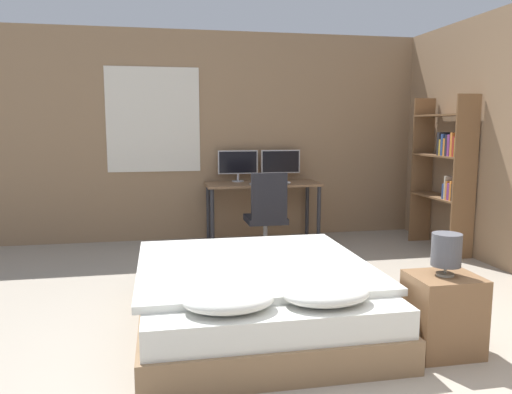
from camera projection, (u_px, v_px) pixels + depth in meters
The scene contains 11 objects.
wall_back at pixel (256, 136), 6.67m from camera, with size 12.00×0.08×2.70m.
bed at pixel (255, 295), 3.76m from camera, with size 1.73×1.99×0.53m.
nightstand at pixel (443, 314), 3.28m from camera, with size 0.44×0.38×0.53m.
bedside_lamp at pixel (446, 250), 3.22m from camera, with size 0.19×0.19×0.28m.
desk at pixel (263, 190), 6.41m from camera, with size 1.46×0.61×0.77m.
monitor_left at pixel (238, 164), 6.50m from camera, with size 0.52×0.16×0.41m.
monitor_right at pixel (281, 163), 6.61m from camera, with size 0.52×0.16×0.41m.
keyboard at pixel (266, 184), 6.20m from camera, with size 0.39×0.13×0.02m.
computer_mouse at pixel (288, 183), 6.25m from camera, with size 0.07×0.05×0.04m.
office_chair at pixel (266, 223), 5.77m from camera, with size 0.52×0.52×0.97m.
bookshelf at pixel (447, 164), 5.84m from camera, with size 0.29×0.95×1.84m.
Camera 1 is at (-1.30, -2.21, 1.49)m, focal length 35.00 mm.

